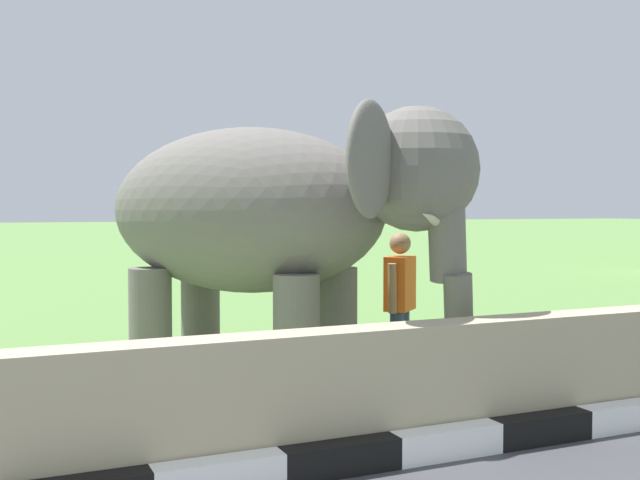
{
  "coord_description": "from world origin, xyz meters",
  "views": [
    {
      "loc": [
        -0.4,
        -1.26,
        1.91
      ],
      "look_at": [
        2.64,
        5.61,
        1.6
      ],
      "focal_mm": 42.62,
      "sensor_mm": 36.0,
      "label": 1
    }
  ],
  "objects": [
    {
      "name": "barrier_parapet",
      "position": [
        2.0,
        3.88,
        0.5
      ],
      "size": [
        28.0,
        0.36,
        1.0
      ],
      "primitive_type": "cube",
      "color": "tan",
      "rests_on": "ground_plane"
    },
    {
      "name": "person_handler",
      "position": [
        3.67,
        5.81,
        0.93
      ],
      "size": [
        0.55,
        0.51,
        1.66
      ],
      "color": "navy",
      "rests_on": "ground_plane"
    },
    {
      "name": "elephant",
      "position": [
        2.28,
        5.94,
        1.85
      ],
      "size": [
        3.75,
        3.9,
        2.86
      ],
      "color": "slate",
      "rests_on": "ground_plane"
    }
  ]
}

